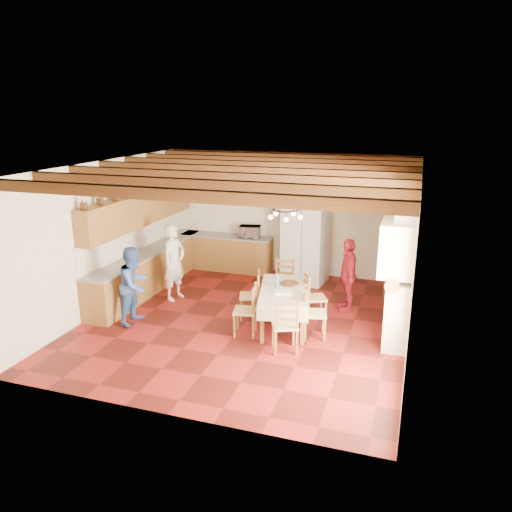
{
  "coord_description": "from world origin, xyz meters",
  "views": [
    {
      "loc": [
        2.96,
        -8.45,
        3.98
      ],
      "look_at": [
        0.1,
        0.3,
        1.25
      ],
      "focal_mm": 35.0,
      "sensor_mm": 36.0,
      "label": 1
    }
  ],
  "objects_px": {
    "chair_right_near": "(315,312)",
    "chair_end_near": "(285,324)",
    "dining_table": "(284,293)",
    "microwave": "(250,232)",
    "person_man": "(174,262)",
    "refrigerator": "(306,242)",
    "chair_right_far": "(315,297)",
    "person_woman_blue": "(135,285)",
    "chair_left_near": "(245,310)",
    "person_woman_red": "(348,275)",
    "chair_end_far": "(282,283)",
    "chair_left_far": "(250,295)",
    "hutch": "(403,246)"
  },
  "relations": [
    {
      "from": "refrigerator",
      "to": "chair_left_near",
      "type": "xyz_separation_m",
      "value": [
        -0.38,
        -3.22,
        -0.49
      ]
    },
    {
      "from": "dining_table",
      "to": "chair_end_far",
      "type": "height_order",
      "value": "chair_end_far"
    },
    {
      "from": "chair_end_far",
      "to": "person_man",
      "type": "bearing_deg",
      "value": -169.46
    },
    {
      "from": "hutch",
      "to": "chair_end_far",
      "type": "distance_m",
      "value": 2.69
    },
    {
      "from": "chair_left_far",
      "to": "person_man",
      "type": "bearing_deg",
      "value": -121.94
    },
    {
      "from": "chair_right_far",
      "to": "chair_end_near",
      "type": "height_order",
      "value": "same"
    },
    {
      "from": "person_woman_red",
      "to": "chair_right_near",
      "type": "bearing_deg",
      "value": -29.27
    },
    {
      "from": "dining_table",
      "to": "microwave",
      "type": "bearing_deg",
      "value": 119.6
    },
    {
      "from": "chair_right_far",
      "to": "person_woman_red",
      "type": "xyz_separation_m",
      "value": [
        0.52,
        0.72,
        0.27
      ]
    },
    {
      "from": "chair_left_far",
      "to": "chair_right_far",
      "type": "bearing_deg",
      "value": 86.89
    },
    {
      "from": "hutch",
      "to": "chair_end_far",
      "type": "bearing_deg",
      "value": -148.0
    },
    {
      "from": "dining_table",
      "to": "chair_end_near",
      "type": "height_order",
      "value": "chair_end_near"
    },
    {
      "from": "refrigerator",
      "to": "chair_end_far",
      "type": "height_order",
      "value": "refrigerator"
    },
    {
      "from": "person_woman_blue",
      "to": "person_woman_red",
      "type": "height_order",
      "value": "same"
    },
    {
      "from": "chair_right_far",
      "to": "chair_end_far",
      "type": "xyz_separation_m",
      "value": [
        -0.82,
        0.58,
        0.0
      ]
    },
    {
      "from": "chair_right_far",
      "to": "chair_end_near",
      "type": "xyz_separation_m",
      "value": [
        -0.22,
        -1.43,
        0.0
      ]
    },
    {
      "from": "dining_table",
      "to": "person_woman_blue",
      "type": "distance_m",
      "value": 2.85
    },
    {
      "from": "refrigerator",
      "to": "chair_right_far",
      "type": "relative_size",
      "value": 2.02
    },
    {
      "from": "chair_end_near",
      "to": "person_woman_blue",
      "type": "relative_size",
      "value": 0.64
    },
    {
      "from": "chair_right_near",
      "to": "chair_end_far",
      "type": "distance_m",
      "value": 1.66
    },
    {
      "from": "dining_table",
      "to": "chair_right_near",
      "type": "relative_size",
      "value": 1.93
    },
    {
      "from": "dining_table",
      "to": "chair_left_far",
      "type": "bearing_deg",
      "value": 168.1
    },
    {
      "from": "person_man",
      "to": "person_woman_red",
      "type": "relative_size",
      "value": 1.1
    },
    {
      "from": "dining_table",
      "to": "chair_end_near",
      "type": "bearing_deg",
      "value": -73.72
    },
    {
      "from": "hutch",
      "to": "person_woman_blue",
      "type": "distance_m",
      "value": 5.6
    },
    {
      "from": "chair_left_near",
      "to": "chair_right_near",
      "type": "bearing_deg",
      "value": 91.44
    },
    {
      "from": "refrigerator",
      "to": "chair_end_far",
      "type": "distance_m",
      "value": 1.68
    },
    {
      "from": "dining_table",
      "to": "person_woman_red",
      "type": "height_order",
      "value": "person_woman_red"
    },
    {
      "from": "chair_end_far",
      "to": "chair_left_far",
      "type": "bearing_deg",
      "value": -114.08
    },
    {
      "from": "microwave",
      "to": "person_woman_red",
      "type": "bearing_deg",
      "value": -43.69
    },
    {
      "from": "chair_right_near",
      "to": "refrigerator",
      "type": "bearing_deg",
      "value": 2.13
    },
    {
      "from": "dining_table",
      "to": "microwave",
      "type": "xyz_separation_m",
      "value": [
        -1.66,
        2.93,
        0.38
      ]
    },
    {
      "from": "chair_left_far",
      "to": "chair_end_far",
      "type": "height_order",
      "value": "same"
    },
    {
      "from": "chair_left_near",
      "to": "chair_left_far",
      "type": "bearing_deg",
      "value": -178.78
    },
    {
      "from": "chair_end_near",
      "to": "microwave",
      "type": "xyz_separation_m",
      "value": [
        -1.95,
        3.89,
        0.56
      ]
    },
    {
      "from": "chair_left_near",
      "to": "refrigerator",
      "type": "bearing_deg",
      "value": 162.46
    },
    {
      "from": "person_man",
      "to": "chair_right_far",
      "type": "bearing_deg",
      "value": -80.2
    },
    {
      "from": "person_man",
      "to": "chair_end_far",
      "type": "bearing_deg",
      "value": -66.92
    },
    {
      "from": "chair_right_far",
      "to": "person_woman_red",
      "type": "bearing_deg",
      "value": -61.38
    },
    {
      "from": "chair_right_far",
      "to": "person_man",
      "type": "bearing_deg",
      "value": 61.08
    },
    {
      "from": "chair_left_far",
      "to": "person_man",
      "type": "relative_size",
      "value": 0.58
    },
    {
      "from": "chair_right_far",
      "to": "person_woman_blue",
      "type": "bearing_deg",
      "value": 84.01
    },
    {
      "from": "person_woman_red",
      "to": "microwave",
      "type": "distance_m",
      "value": 3.22
    },
    {
      "from": "chair_left_near",
      "to": "person_man",
      "type": "xyz_separation_m",
      "value": [
        -2.03,
        1.21,
        0.35
      ]
    },
    {
      "from": "chair_left_near",
      "to": "microwave",
      "type": "bearing_deg",
      "value": -173.44
    },
    {
      "from": "dining_table",
      "to": "person_man",
      "type": "bearing_deg",
      "value": 166.06
    },
    {
      "from": "hutch",
      "to": "refrigerator",
      "type": "bearing_deg",
      "value": 174.05
    },
    {
      "from": "chair_right_near",
      "to": "chair_end_near",
      "type": "xyz_separation_m",
      "value": [
        -0.38,
        -0.67,
        0.0
      ]
    },
    {
      "from": "hutch",
      "to": "chair_right_far",
      "type": "height_order",
      "value": "hutch"
    },
    {
      "from": "chair_left_near",
      "to": "person_woman_red",
      "type": "bearing_deg",
      "value": 126.78
    }
  ]
}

